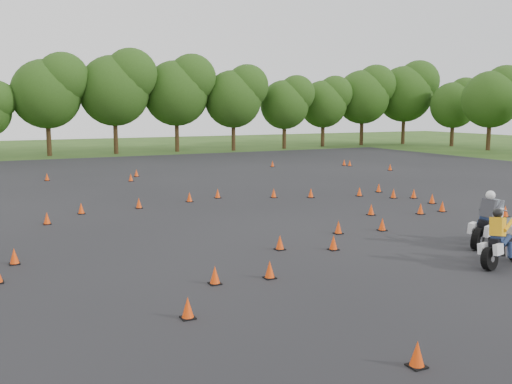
% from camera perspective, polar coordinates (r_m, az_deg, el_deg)
% --- Properties ---
extents(ground, '(140.00, 140.00, 0.00)m').
position_cam_1_polar(ground, '(19.28, 5.32, -5.09)').
color(ground, '#2D5119').
rests_on(ground, ground).
extents(asphalt_pad, '(62.00, 62.00, 0.00)m').
position_cam_1_polar(asphalt_pad, '(24.47, -2.09, -2.15)').
color(asphalt_pad, black).
rests_on(asphalt_pad, ground).
extents(treeline, '(86.73, 32.35, 10.76)m').
position_cam_1_polar(treeline, '(52.34, -13.58, 8.35)').
color(treeline, '#244413').
rests_on(treeline, ground).
extents(traffic_cones, '(36.82, 33.17, 0.45)m').
position_cam_1_polar(traffic_cones, '(24.00, -1.83, -1.82)').
color(traffic_cones, '#F1420A').
rests_on(traffic_cones, asphalt_pad).
extents(rider_grey, '(2.49, 1.64, 1.85)m').
position_cam_1_polar(rider_grey, '(20.17, 22.07, -2.38)').
color(rider_grey, '#37383D').
rests_on(rider_grey, ground).
extents(rider_yellow, '(2.25, 1.13, 1.66)m').
position_cam_1_polar(rider_yellow, '(17.76, 23.67, -4.18)').
color(rider_yellow, '#F2A715').
rests_on(rider_yellow, ground).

